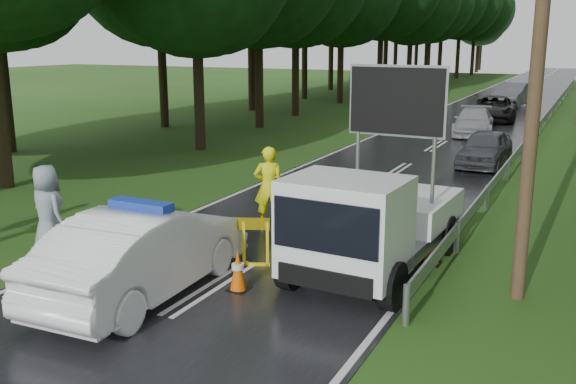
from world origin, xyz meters
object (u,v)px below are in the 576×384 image
Objects in this scene: queue_car_third at (494,109)px; work_truck at (370,222)px; queue_car_second at (474,122)px; civilian at (308,212)px; queue_car_fourth at (512,95)px; police_sedan at (144,253)px; queue_car_first at (485,148)px; barrier at (209,229)px; officer at (269,187)px.

work_truck is at bearing -91.83° from queue_car_third.
queue_car_third reaches higher than queue_car_second.
queue_car_fourth is (0.19, 33.57, -0.01)m from civilian.
police_sedan is 4.12m from civilian.
queue_car_first is (0.20, 12.39, -0.43)m from work_truck.
barrier is at bearing -159.94° from work_truck.
queue_car_third is at bearing 82.17° from queue_car_second.
queue_car_fourth is (-1.80, 22.22, 0.15)m from queue_car_first.
civilian is 0.37× the size of queue_car_second.
police_sedan reaches higher than queue_car_third.
queue_car_first is at bearing -137.09° from officer.
officer is at bearing -99.47° from queue_car_third.
officer is 10.87m from queue_car_first.
barrier is 0.48× the size of queue_car_fourth.
officer is 0.52× the size of queue_car_first.
queue_car_fourth reaches higher than queue_car_second.
queue_car_fourth is (1.73, 37.39, 0.00)m from police_sedan.
work_truck reaches higher than civilian.
queue_car_first is 0.77× the size of queue_car_third.
police_sedan is at bearing -101.64° from queue_car_second.
work_truck is at bearing -88.88° from queue_car_first.
police_sedan is 0.98× the size of queue_car_third.
civilian is 19.16m from queue_car_second.
queue_car_fourth is at bearing 49.13° from civilian.
work_truck is at bearing -5.01° from barrier.
work_truck is 1.04× the size of queue_car_fourth.
work_truck is at bearing -92.80° from queue_car_second.
queue_car_fourth is at bearing -121.12° from officer.
queue_car_third is at bearing 99.26° from queue_car_first.
queue_car_third reaches higher than queue_car_first.
officer reaches higher than barrier.
queue_car_third is at bearing 96.34° from work_truck.
queue_car_second is at bearing -96.60° from police_sedan.
queue_car_first is (3.53, 15.17, -0.15)m from police_sedan.
barrier is 1.44× the size of civilian.
queue_car_first is 13.92m from queue_car_third.
barrier is 35.60m from queue_car_fourth.
queue_car_third is at bearing -122.32° from officer.
queue_car_first is at bearing 39.52° from civilian.
work_truck is at bearing -70.78° from civilian.
police_sedan is at bearing -137.22° from work_truck.
queue_car_third is (0.24, 25.16, -0.12)m from civilian.
civilian is at bearing 117.10° from officer.
queue_car_third is at bearing 64.57° from barrier.
civilian is (1.54, 3.82, 0.01)m from police_sedan.
work_truck is 12.40m from queue_car_first.
officer reaches higher than queue_car_second.
queue_car_second is at bearing 48.89° from civilian.
queue_car_fourth is at bearing 96.68° from queue_car_first.
civilian is at bearing -114.33° from police_sedan.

